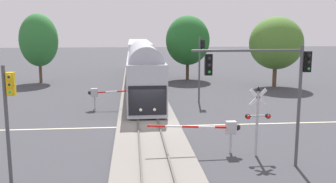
# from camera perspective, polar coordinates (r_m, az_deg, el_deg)

# --- Properties ---
(ground_plane) EXTENTS (220.00, 220.00, 0.00)m
(ground_plane) POSITION_cam_1_polar(r_m,az_deg,el_deg) (26.78, -2.98, -5.29)
(ground_plane) COLOR #3D3D42
(road_centre_stripe) EXTENTS (44.00, 0.20, 0.01)m
(road_centre_stripe) POSITION_cam_1_polar(r_m,az_deg,el_deg) (26.78, -2.98, -5.28)
(road_centre_stripe) COLOR beige
(road_centre_stripe) RESTS_ON ground
(railway_track) EXTENTS (4.40, 80.00, 0.32)m
(railway_track) POSITION_cam_1_polar(r_m,az_deg,el_deg) (26.76, -2.99, -5.09)
(railway_track) COLOR gray
(railway_track) RESTS_ON ground
(commuter_train) EXTENTS (3.04, 39.45, 5.16)m
(commuter_train) POSITION_cam_1_polar(r_m,az_deg,el_deg) (45.25, -4.09, 4.39)
(commuter_train) COLOR #B2B7C1
(commuter_train) RESTS_ON railway_track
(crossing_gate_near) EXTENTS (5.14, 0.40, 1.80)m
(crossing_gate_near) POSITION_cam_1_polar(r_m,az_deg,el_deg) (21.08, 8.15, -5.53)
(crossing_gate_near) COLOR #B7B7BC
(crossing_gate_near) RESTS_ON ground
(crossing_signal_mast) EXTENTS (1.36, 0.44, 3.81)m
(crossing_signal_mast) POSITION_cam_1_polar(r_m,az_deg,el_deg) (20.76, 13.34, -3.32)
(crossing_signal_mast) COLOR #B2B2B7
(crossing_signal_mast) RESTS_ON ground
(crossing_gate_far) EXTENTS (5.41, 0.40, 1.80)m
(crossing_gate_far) POSITION_cam_1_polar(r_m,az_deg,el_deg) (32.54, -10.08, -0.22)
(crossing_gate_far) COLOR #B7B7BC
(crossing_gate_far) RESTS_ON ground
(traffic_signal_near_right) EXTENTS (5.79, 0.38, 6.06)m
(traffic_signal_near_right) POSITION_cam_1_polar(r_m,az_deg,el_deg) (18.78, 15.11, 2.35)
(traffic_signal_near_right) COLOR #4C4C51
(traffic_signal_near_right) RESTS_ON ground
(traffic_signal_far_side) EXTENTS (0.53, 0.38, 6.07)m
(traffic_signal_far_side) POSITION_cam_1_polar(r_m,az_deg,el_deg) (34.96, 4.97, 4.94)
(traffic_signal_far_side) COLOR #4C4C51
(traffic_signal_far_side) RESTS_ON ground
(traffic_signal_near_left) EXTENTS (0.53, 0.38, 5.31)m
(traffic_signal_near_left) POSITION_cam_1_polar(r_m,az_deg,el_deg) (17.62, -22.85, -2.01)
(traffic_signal_near_left) COLOR #4C4C51
(traffic_signal_near_left) RESTS_ON ground
(pine_left_background) EXTENTS (4.72, 4.72, 8.61)m
(pine_left_background) POSITION_cam_1_polar(r_m,az_deg,el_deg) (50.22, -18.89, 7.32)
(pine_left_background) COLOR brown
(pine_left_background) RESTS_ON ground
(maple_right_background) EXTENTS (6.18, 6.18, 8.14)m
(maple_right_background) POSITION_cam_1_polar(r_m,az_deg,el_deg) (45.98, 15.96, 7.01)
(maple_right_background) COLOR brown
(maple_right_background) RESTS_ON ground
(elm_centre_background) EXTENTS (5.79, 5.79, 8.45)m
(elm_centre_background) POSITION_cam_1_polar(r_m,az_deg,el_deg) (50.55, 2.98, 7.68)
(elm_centre_background) COLOR #4C3828
(elm_centre_background) RESTS_ON ground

